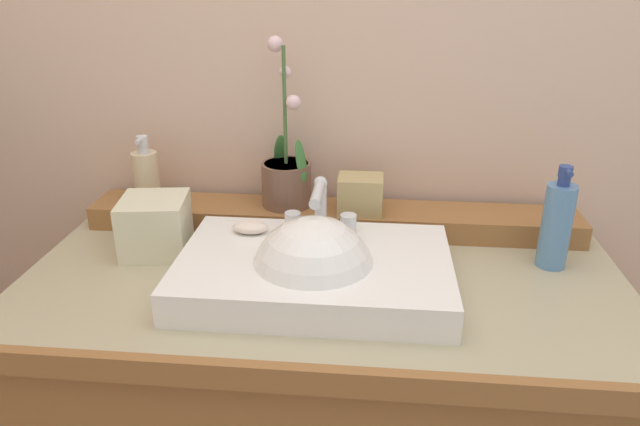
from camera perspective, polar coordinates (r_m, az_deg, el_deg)
wall_back at (r=1.41m, az=1.88°, el=14.63°), size 2.67×0.20×2.44m
back_ledge at (r=1.32m, az=1.17°, el=-0.48°), size 1.08×0.13×0.05m
sink_basin at (r=1.08m, az=-0.58°, el=-5.92°), size 0.49×0.32×0.26m
soap_bar at (r=1.16m, az=-6.75°, el=-1.37°), size 0.07×0.04×0.02m
potted_plant at (r=1.30m, az=-3.26°, el=3.71°), size 0.11×0.11×0.36m
soap_dispenser at (r=1.38m, az=-16.45°, el=3.56°), size 0.06×0.06×0.15m
trinket_box at (r=1.27m, az=3.91°, el=1.80°), size 0.10×0.08×0.08m
lotion_bottle at (r=1.22m, az=21.90°, el=-1.01°), size 0.06×0.06×0.21m
tissue_box at (r=1.25m, az=-15.64°, el=-1.16°), size 0.15×0.15×0.12m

